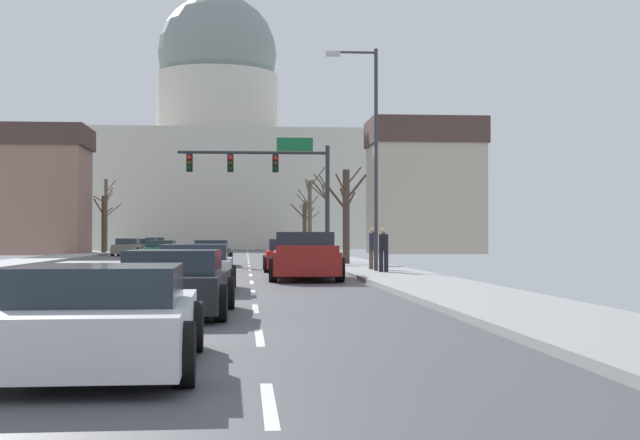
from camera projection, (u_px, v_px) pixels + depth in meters
name	position (u px, v px, depth m)	size (l,w,h in m)	color
ground	(150.00, 277.00, 31.66)	(20.00, 180.00, 0.20)	#4A4A4F
signal_gantry	(273.00, 172.00, 47.69)	(7.91, 0.41, 6.45)	#28282D
street_lamp_right	(370.00, 141.00, 34.39)	(1.98, 0.24, 8.36)	#333338
capitol_building	(217.00, 154.00, 107.63)	(33.15, 20.55, 32.23)	beige
sedan_near_00	(212.00, 254.00, 44.02)	(1.95, 4.61, 1.25)	black
sedan_near_01	(289.00, 256.00, 37.47)	(2.09, 4.37, 1.32)	#B71414
pickup_truck_near_02	(305.00, 258.00, 30.58)	(2.53, 5.60, 1.59)	maroon
sedan_near_03	(195.00, 269.00, 24.15)	(2.13, 4.63, 1.24)	silver
sedan_near_04	(175.00, 285.00, 16.78)	(2.16, 4.38, 1.20)	black
sedan_near_05	(103.00, 319.00, 10.04)	(2.16, 4.38, 1.14)	silver
sedan_oncoming_00	(161.00, 251.00, 54.59)	(2.08, 4.31, 1.18)	#1E7247
sedan_oncoming_01	(128.00, 248.00, 66.61)	(1.98, 4.35, 1.26)	#6B6056
sedan_oncoming_02	(147.00, 246.00, 77.56)	(2.10, 4.34, 1.20)	#1E7247
sedan_oncoming_03	(155.00, 245.00, 86.60)	(2.12, 4.47, 1.28)	silver
flank_building_00	(1.00, 190.00, 70.56)	(13.44, 6.53, 9.90)	#8C6656
flank_building_01	(425.00, 186.00, 75.54)	(9.32, 6.52, 11.03)	#B2A38E
bare_tree_00	(326.00, 213.00, 62.88)	(1.34, 2.74, 5.66)	#4C3D2D
bare_tree_02	(305.00, 225.00, 81.64)	(2.79, 1.95, 4.84)	#4C3D2D
bare_tree_03	(106.00, 214.00, 77.68)	(1.29, 1.92, 6.12)	brown
bare_tree_04	(310.00, 214.00, 66.98)	(2.12, 1.84, 6.37)	brown
bare_tree_05	(104.00, 223.00, 72.36)	(2.03, 1.77, 4.60)	#4C3D2D
bare_tree_06	(346.00, 213.00, 43.42)	(1.96, 1.51, 4.60)	#423328
pedestrian_00	(373.00, 246.00, 36.14)	(0.35, 0.34, 1.64)	#4C4238
pedestrian_01	(384.00, 248.00, 33.28)	(0.35, 0.34, 1.60)	black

